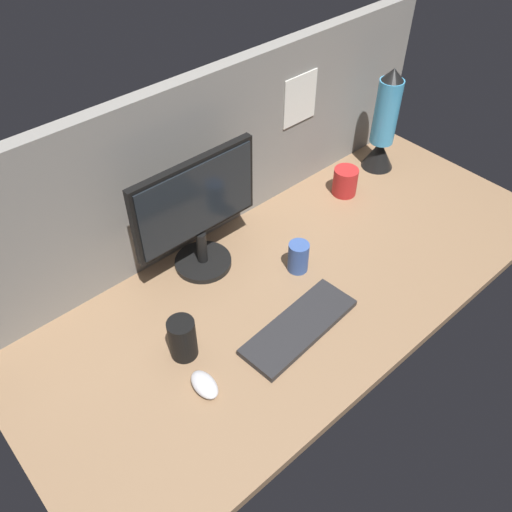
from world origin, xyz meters
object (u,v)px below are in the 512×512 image
(mug_ceramic_blue, at_px, (298,257))
(keyboard, at_px, (299,327))
(lava_lamp, at_px, (383,128))
(mug_red_plastic, at_px, (345,181))
(mouse, at_px, (205,385))
(mug_black_travel, at_px, (183,339))
(monitor, at_px, (197,211))

(mug_ceramic_blue, bearing_deg, keyboard, -133.66)
(lava_lamp, bearing_deg, mug_red_plastic, -172.33)
(mouse, bearing_deg, mug_black_travel, 82.39)
(monitor, bearing_deg, keyboard, -83.73)
(mug_red_plastic, bearing_deg, mug_black_travel, -167.44)
(mug_black_travel, relative_size, mug_red_plastic, 1.26)
(mouse, bearing_deg, mug_ceramic_blue, 21.68)
(mouse, relative_size, mug_black_travel, 0.75)
(mug_black_travel, bearing_deg, mug_red_plastic, 12.56)
(mug_red_plastic, distance_m, lava_lamp, 0.26)
(mouse, xyz_separation_m, mug_ceramic_blue, (0.48, 0.15, 0.03))
(monitor, bearing_deg, mug_ceramic_blue, -46.35)
(mug_black_travel, xyz_separation_m, mug_ceramic_blue, (0.46, 0.03, -0.01))
(mug_black_travel, bearing_deg, lava_lamp, 11.55)
(mouse, relative_size, lava_lamp, 0.24)
(mug_red_plastic, bearing_deg, monitor, 174.97)
(keyboard, bearing_deg, mug_ceramic_blue, 41.80)
(monitor, xyz_separation_m, mug_ceramic_blue, (0.21, -0.22, -0.16))
(monitor, height_order, mug_red_plastic, monitor)
(monitor, xyz_separation_m, mouse, (-0.27, -0.37, -0.20))
(monitor, relative_size, keyboard, 1.13)
(keyboard, bearing_deg, mug_black_travel, 148.47)
(mouse, distance_m, mug_ceramic_blue, 0.51)
(mug_black_travel, height_order, lava_lamp, lava_lamp)
(monitor, height_order, mouse, monitor)
(mug_black_travel, relative_size, lava_lamp, 0.32)
(monitor, distance_m, keyboard, 0.45)
(mouse, bearing_deg, monitor, 57.88)
(keyboard, height_order, lava_lamp, lava_lamp)
(keyboard, distance_m, mouse, 0.32)
(mug_ceramic_blue, bearing_deg, mug_black_travel, -176.75)
(mug_black_travel, distance_m, mug_red_plastic, 0.88)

